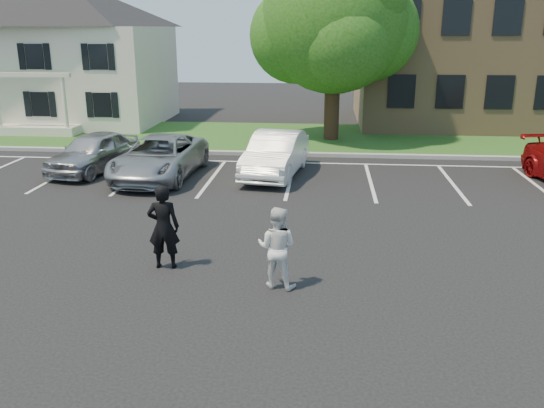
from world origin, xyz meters
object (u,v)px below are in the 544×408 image
object	(u,v)px
car_silver_west	(94,152)
house	(69,53)
car_silver_minivan	(159,157)
man_black_suit	(164,227)
car_white_sedan	(276,154)
tree	(336,23)
man_white_shirt	(277,247)

from	to	relation	value
car_silver_west	house	bearing A→B (deg)	130.15
car_silver_west	car_silver_minivan	xyz separation A→B (m)	(2.67, -0.66, -0.00)
house	car_silver_west	bearing A→B (deg)	-63.55
car_silver_west	car_silver_minivan	world-z (taller)	car_silver_west
man_black_suit	car_silver_minivan	bearing A→B (deg)	-78.87
man_black_suit	car_silver_west	distance (m)	9.93
car_silver_west	car_white_sedan	distance (m)	6.76
car_white_sedan	car_silver_minivan	bearing A→B (deg)	-162.34
car_silver_minivan	tree	bearing A→B (deg)	54.97
house	tree	xyz separation A→B (m)	(14.54, -4.26, 1.52)
man_black_suit	man_white_shirt	xyz separation A→B (m)	(2.57, -0.76, -0.09)
car_white_sedan	man_white_shirt	bearing A→B (deg)	-77.07
house	tree	distance (m)	15.23
tree	man_black_suit	size ratio (longest dim) A/B	4.62
tree	car_white_sedan	xyz separation A→B (m)	(-2.13, -7.08, -4.57)
tree	car_white_sedan	bearing A→B (deg)	-106.74
house	car_silver_west	world-z (taller)	house
car_silver_minivan	car_white_sedan	world-z (taller)	car_white_sedan
house	man_black_suit	world-z (taller)	house
car_silver_west	car_white_sedan	size ratio (longest dim) A/B	0.91
tree	house	bearing A→B (deg)	163.69
house	tree	size ratio (longest dim) A/B	1.17
man_black_suit	man_white_shirt	distance (m)	2.68
man_black_suit	car_white_sedan	bearing A→B (deg)	-106.82
car_silver_west	car_white_sedan	xyz separation A→B (m)	(6.76, 0.05, 0.04)
man_black_suit	car_silver_minivan	xyz separation A→B (m)	(-2.36, 7.90, -0.22)
house	car_silver_minivan	distance (m)	14.97
man_black_suit	car_silver_minivan	size ratio (longest dim) A/B	0.36
car_silver_minivan	house	bearing A→B (deg)	128.23
car_silver_minivan	car_silver_west	bearing A→B (deg)	169.62
man_black_suit	car_silver_minivan	world-z (taller)	man_black_suit
car_white_sedan	man_black_suit	bearing A→B (deg)	-93.53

